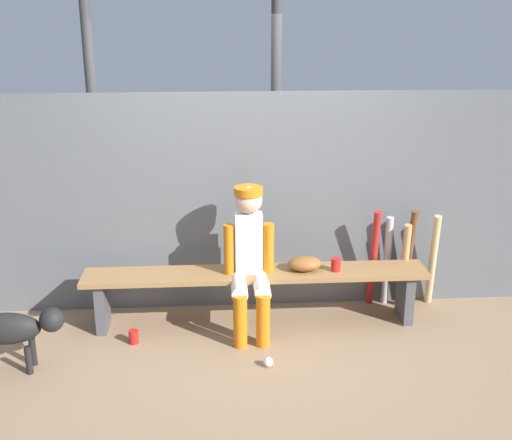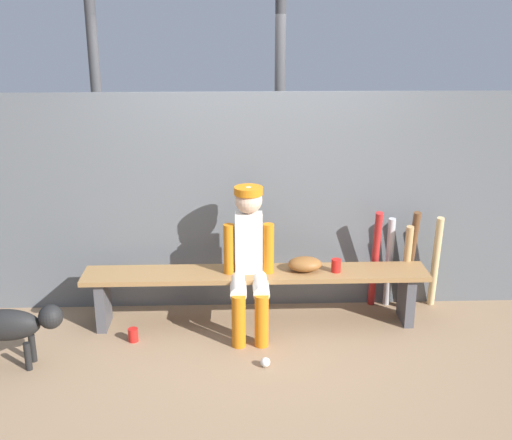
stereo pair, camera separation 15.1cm
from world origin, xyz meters
name	(u,v)px [view 2 (the right image)]	position (x,y,z in m)	size (l,w,h in m)	color
ground_plane	(256,323)	(0.00, 0.00, 0.00)	(30.00, 30.00, 0.00)	#937556
chainlink_fence	(254,203)	(0.00, 0.38, 0.95)	(4.86, 0.03, 1.90)	#595E63
dugout_bench	(256,282)	(0.00, 0.00, 0.38)	(2.85, 0.36, 0.48)	olive
player_seated	(249,256)	(-0.06, -0.11, 0.66)	(0.41, 0.55, 1.20)	silver
baseball_glove	(305,264)	(0.40, 0.00, 0.54)	(0.28, 0.20, 0.12)	brown
bat_aluminum_red	(375,260)	(1.04, 0.24, 0.47)	(0.06, 0.06, 0.94)	#B22323
bat_aluminum_silver	(389,262)	(1.18, 0.29, 0.42)	(0.06, 0.06, 0.84)	#B7B7BC
bat_wood_tan	(406,268)	(1.32, 0.21, 0.40)	(0.06, 0.06, 0.80)	tan
bat_wood_dark	(410,259)	(1.37, 0.27, 0.46)	(0.06, 0.06, 0.92)	brown
bat_wood_natural	(435,262)	(1.58, 0.25, 0.43)	(0.06, 0.06, 0.87)	tan
baseball	(265,362)	(0.04, -0.70, 0.04)	(0.07, 0.07, 0.07)	white
cup_on_ground	(133,335)	(-1.00, -0.27, 0.06)	(0.08, 0.08, 0.11)	red
cup_on_bench	(336,266)	(0.66, -0.03, 0.53)	(0.08, 0.08, 0.11)	red
dog	(13,325)	(-1.81, -0.61, 0.34)	(0.84, 0.20, 0.49)	black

